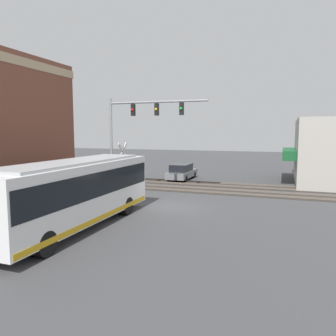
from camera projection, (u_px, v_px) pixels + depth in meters
ground_plane at (171, 206)px, 20.35m from camera, size 120.00×120.00×0.00m
city_bus at (76, 191)px, 15.62m from camera, size 10.63×2.59×3.28m
traffic_signal_gantry at (138, 122)px, 24.99m from camera, size 0.42×7.88×7.23m
crossing_signal at (123, 162)px, 25.36m from camera, size 1.41×1.18×3.81m
rail_track_near at (196, 190)px, 25.97m from camera, size 2.60×60.00×0.15m
rail_track_far at (205, 184)px, 28.96m from camera, size 2.60×60.00×0.15m
parked_car_grey at (182, 172)px, 31.71m from camera, size 4.88×1.82×1.54m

